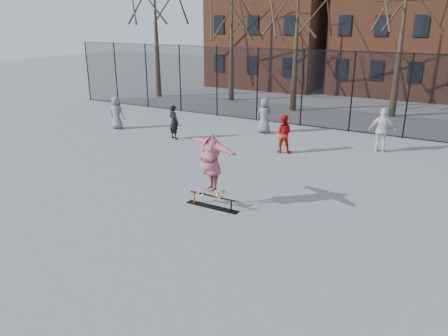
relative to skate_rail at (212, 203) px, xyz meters
The scene contains 11 objects.
ground 1.49m from the skate_rail, 92.68° to the right, with size 100.00×100.00×0.00m, color slate.
skate_rail is the anchor object (origin of this frame).
skateboard 0.29m from the skate_rail, behind, with size 0.83×0.20×0.10m, color #A46D41, non-canonical shape.
skater 1.21m from the skate_rail, behind, with size 2.16×0.59×1.75m, color #4A317C.
bystander_grey 11.36m from the skate_rail, 147.20° to the left, with size 0.82×0.53×1.67m, color slate.
bystander_black 8.31m from the skate_rail, 133.97° to the left, with size 0.59×0.39×1.62m, color black.
bystander_red 6.51m from the skate_rail, 93.56° to the left, with size 0.80×0.62×1.64m, color red.
bystander_white 9.28m from the skate_rail, 69.50° to the left, with size 1.11×0.46×1.90m, color silver.
bystander_extra 9.50m from the skate_rail, 105.33° to the left, with size 0.86×0.56×1.76m, color slate.
fence 11.68m from the skate_rail, 90.41° to the left, with size 34.03×0.07×4.00m.
rowhouses 25.23m from the skate_rail, 88.48° to the left, with size 29.00×7.00×13.00m.
Camera 1 is at (6.45, -8.95, 5.46)m, focal length 35.00 mm.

